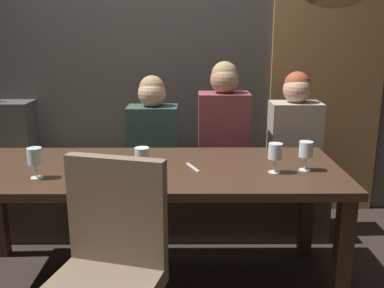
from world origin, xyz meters
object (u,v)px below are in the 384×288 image
(wine_glass_near_left, at_px, (275,153))
(diner_bearded, at_px, (224,124))
(chair_near_side, at_px, (108,261))
(banquette_bench, at_px, (157,203))
(fork_on_table, at_px, (193,167))
(wine_glass_end_left, at_px, (306,150))
(wine_glass_end_right, at_px, (35,157))
(diner_far_end, at_px, (295,127))
(diner_redhead, at_px, (153,129))
(wine_glass_far_left, at_px, (143,157))
(dining_table, at_px, (147,182))

(wine_glass_near_left, bearing_deg, diner_bearded, 105.49)
(chair_near_side, bearing_deg, wine_glass_near_left, 37.63)
(banquette_bench, xyz_separation_m, fork_on_table, (0.26, -0.72, 0.51))
(chair_near_side, relative_size, wine_glass_end_left, 5.98)
(diner_bearded, bearing_deg, wine_glass_end_right, -140.17)
(diner_far_end, bearing_deg, chair_near_side, -127.43)
(banquette_bench, xyz_separation_m, wine_glass_end_left, (0.88, -0.76, 0.63))
(diner_redhead, relative_size, fork_on_table, 4.32)
(diner_far_end, relative_size, wine_glass_end_right, 4.65)
(wine_glass_near_left, height_order, fork_on_table, wine_glass_near_left)
(wine_glass_near_left, height_order, wine_glass_far_left, same)
(diner_bearded, bearing_deg, banquette_bench, 178.12)
(diner_redhead, height_order, diner_bearded, diner_bearded)
(fork_on_table, bearing_deg, wine_glass_far_left, -168.62)
(chair_near_side, distance_m, wine_glass_far_left, 0.62)
(banquette_bench, relative_size, wine_glass_end_left, 15.24)
(diner_redhead, bearing_deg, fork_on_table, -69.11)
(diner_bearded, bearing_deg, chair_near_side, -112.59)
(dining_table, height_order, wine_glass_end_right, wine_glass_end_right)
(diner_far_end, height_order, fork_on_table, diner_far_end)
(dining_table, xyz_separation_m, wine_glass_far_left, (0.00, -0.19, 0.20))
(chair_near_side, height_order, diner_far_end, diner_far_end)
(wine_glass_end_right, relative_size, wine_glass_far_left, 1.00)
(diner_far_end, relative_size, fork_on_table, 4.48)
(dining_table, relative_size, wine_glass_end_right, 13.41)
(diner_redhead, xyz_separation_m, diner_bearded, (0.51, -0.05, 0.05))
(wine_glass_far_left, bearing_deg, diner_far_end, 42.08)
(diner_bearded, height_order, wine_glass_end_left, diner_bearded)
(dining_table, xyz_separation_m, banquette_bench, (0.00, 0.70, -0.42))
(diner_bearded, distance_m, wine_glass_far_left, 1.00)
(dining_table, xyz_separation_m, diner_bearded, (0.49, 0.68, 0.19))
(wine_glass_end_left, height_order, fork_on_table, wine_glass_end_left)
(wine_glass_end_left, height_order, wine_glass_far_left, same)
(chair_near_side, height_order, fork_on_table, chair_near_side)
(chair_near_side, bearing_deg, diner_redhead, 87.09)
(dining_table, xyz_separation_m, chair_near_side, (-0.10, -0.72, -0.09))
(wine_glass_end_left, bearing_deg, wine_glass_far_left, -172.07)
(diner_redhead, height_order, wine_glass_end_right, diner_redhead)
(fork_on_table, bearing_deg, wine_glass_near_left, -32.74)
(wine_glass_near_left, bearing_deg, wine_glass_end_left, 12.49)
(wine_glass_end_right, height_order, wine_glass_far_left, same)
(dining_table, xyz_separation_m, wine_glass_end_right, (-0.56, -0.19, 0.20))
(diner_redhead, bearing_deg, wine_glass_end_right, -120.19)
(banquette_bench, relative_size, diner_redhead, 3.41)
(dining_table, bearing_deg, diner_redhead, 91.68)
(chair_near_side, relative_size, diner_far_end, 1.29)
(chair_near_side, distance_m, diner_bearded, 1.55)
(wine_glass_near_left, bearing_deg, banquette_bench, 131.39)
(dining_table, height_order, wine_glass_near_left, wine_glass_near_left)
(diner_far_end, xyz_separation_m, wine_glass_end_left, (-0.13, -0.79, 0.05))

